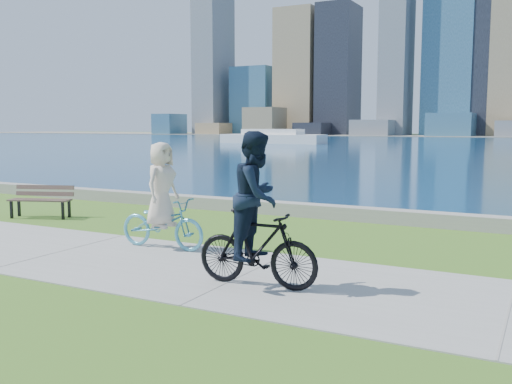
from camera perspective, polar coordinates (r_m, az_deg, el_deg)
ground at (r=11.83m, az=-18.72°, el=-5.67°), size 320.00×320.00×0.00m
concrete_path at (r=11.83m, az=-18.72°, el=-5.62°), size 80.00×3.50×0.02m
seawall at (r=16.62m, az=-3.15°, el=-1.21°), size 90.00×0.50×0.35m
bay_water at (r=80.43m, az=21.58°, el=4.49°), size 320.00×131.00×0.01m
far_shore at (r=138.23m, az=24.13°, el=5.13°), size 320.00×30.00×0.12m
ferry_near at (r=77.37m, az=1.68°, el=5.47°), size 14.23×4.07×1.93m
park_bench at (r=16.29m, az=-20.64°, el=-0.57°), size 1.74×1.09×0.85m
cyclist_woman at (r=11.44m, az=-9.38°, el=-1.72°), size 0.69×1.94×2.11m
cyclist_man at (r=8.58m, az=0.10°, el=-3.05°), size 0.76×1.98×2.36m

